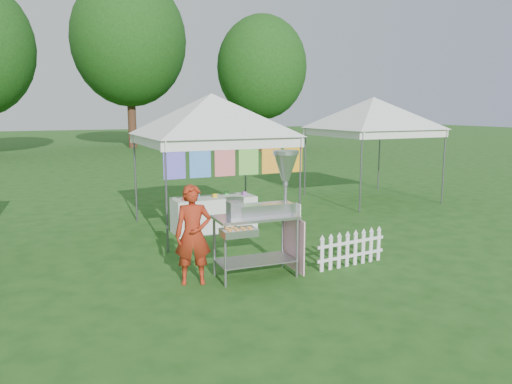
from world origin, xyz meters
name	(u,v)px	position (x,y,z in m)	size (l,w,h in m)	color
ground	(286,275)	(0.00, 0.00, 0.00)	(120.00, 120.00, 0.00)	#1C4914
canopy_main	(211,94)	(0.00, 3.49, 2.99)	(4.24, 4.24, 3.45)	#59595E
canopy_right	(374,97)	(5.50, 5.00, 2.99)	(4.24, 4.24, 3.45)	#59595E
tree_mid	(129,41)	(3.00, 28.00, 7.14)	(7.60, 7.60, 11.52)	#3B1F15
tree_right	(262,68)	(10.00, 22.00, 5.18)	(5.60, 5.60, 8.42)	#3B1F15
donut_cart	(268,204)	(-0.28, 0.12, 1.18)	(1.49, 0.94, 2.01)	gray
vendor	(193,235)	(-1.49, 0.25, 0.77)	(0.56, 0.37, 1.54)	maroon
picket_fence	(351,250)	(1.23, -0.05, 0.29)	(1.44, 0.16, 0.56)	white
display_table	(214,214)	(-0.06, 3.27, 0.38)	(1.80, 0.70, 0.76)	white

